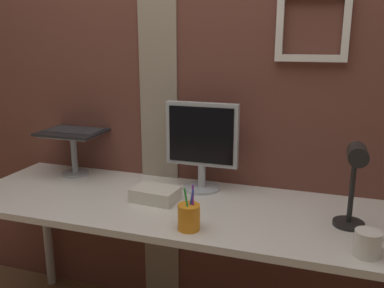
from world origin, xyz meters
name	(u,v)px	position (x,y,z in m)	size (l,w,h in m)	color
brick_wall_back	(195,95)	(0.00, 0.45, 1.18)	(3.15, 0.16, 2.36)	brown
desk	(185,219)	(0.08, 0.07, 0.68)	(2.05, 0.65, 0.75)	silver
monitor	(202,140)	(0.09, 0.27, 0.99)	(0.35, 0.18, 0.42)	#ADB2B7
laptop_stand	(74,147)	(-0.62, 0.27, 0.90)	(0.28, 0.22, 0.23)	gray
laptop	(79,119)	(-0.62, 0.34, 1.04)	(0.32, 0.29, 0.25)	black
desk_lamp	(354,178)	(0.76, 0.01, 0.97)	(0.12, 0.20, 0.35)	black
pen_cup	(189,217)	(0.18, -0.16, 0.80)	(0.09, 0.09, 0.18)	orange
coffee_mug	(368,244)	(0.81, -0.16, 0.80)	(0.12, 0.09, 0.09)	silver
paper_clutter_stack	(155,194)	(-0.06, 0.07, 0.78)	(0.20, 0.14, 0.06)	silver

